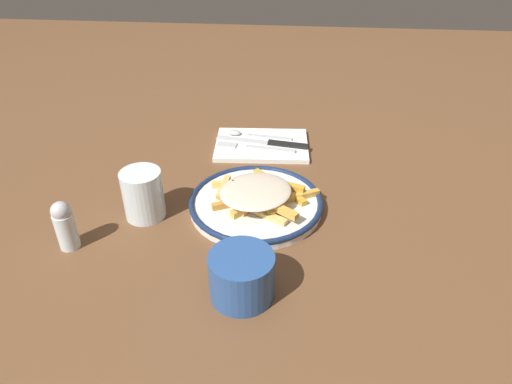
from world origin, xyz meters
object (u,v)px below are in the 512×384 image
napkin (262,145)px  fork (255,147)px  plate (256,203)px  coffee_mug (240,275)px  fries_heap (257,193)px  spoon (248,134)px  water_glass (143,194)px  knife (270,143)px  salt_shaker (65,225)px

napkin → fork: size_ratio=1.16×
plate → coffee_mug: coffee_mug is taller
plate → fries_heap: size_ratio=1.17×
plate → spoon: size_ratio=1.60×
fries_heap → water_glass: water_glass is taller
plate → fries_heap: bearing=-141.3°
knife → napkin: bearing=81.3°
napkin → water_glass: bearing=146.0°
knife → fork: bearing=127.6°
water_glass → fries_heap: bearing=-79.1°
spoon → coffee_mug: coffee_mug is taller
knife → salt_shaker: bearing=140.5°
coffee_mug → fries_heap: bearing=-1.1°
knife → salt_shaker: size_ratio=2.40×
water_glass → salt_shaker: water_glass is taller
fries_heap → napkin: (0.24, 0.01, -0.03)m
napkin → fork: fork is taller
fries_heap → salt_shaker: salt_shaker is taller
water_glass → spoon: bearing=-26.2°
knife → coffee_mug: bearing=178.5°
coffee_mug → salt_shaker: (0.08, 0.29, 0.01)m
fries_heap → spoon: fries_heap is taller
plate → fries_heap: (-0.00, -0.00, 0.02)m
fork → water_glass: (-0.25, 0.17, 0.03)m
napkin → water_glass: 0.33m
plate → water_glass: bearing=101.5°
knife → spoon: spoon is taller
plate → water_glass: water_glass is taller
coffee_mug → spoon: bearing=4.9°
fork → water_glass: bearing=145.1°
fork → knife: 0.04m
spoon → knife: bearing=-123.3°
fries_heap → coffee_mug: size_ratio=1.77×
water_glass → coffee_mug: bearing=-132.1°
napkin → water_glass: (-0.27, 0.19, 0.04)m
spoon → water_glass: bearing=153.8°
fries_heap → knife: bearing=-1.9°
spoon → salt_shaker: 0.47m
coffee_mug → salt_shaker: bearing=75.1°
fork → salt_shaker: bearing=141.7°
fork → spoon: size_ratio=1.16×
knife → coffee_mug: size_ratio=1.78×
fork → spoon: spoon is taller
fries_heap → fork: 0.21m
napkin → knife: 0.02m
coffee_mug → fork: bearing=2.6°
fork → coffee_mug: 0.42m
spoon → salt_shaker: (-0.40, 0.25, 0.03)m
plate → spoon: 0.27m
knife → spoon: (0.04, 0.05, 0.00)m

